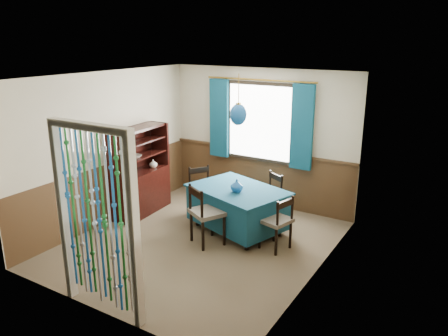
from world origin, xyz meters
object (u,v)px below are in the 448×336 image
Objects in this scene: dining_table at (238,206)px; sideboard at (141,183)px; chair_left at (202,190)px; chair_far at (269,195)px; bowl_shelf at (135,156)px; chair_near at (206,213)px; chair_right at (277,221)px; vase_table at (237,186)px; vase_sideboard at (153,163)px; pendant_lamp at (238,114)px.

dining_table is 1.85m from sideboard.
chair_far is at bearing 146.73° from chair_left.
bowl_shelf is at bearing -150.41° from dining_table.
bowl_shelf is at bearing 57.01° from chair_far.
sideboard is (-1.65, 0.44, 0.05)m from chair_near.
sideboard is at bearing -31.37° from chair_left.
chair_right is (0.99, 0.39, -0.05)m from chair_near.
chair_near is at bearing -114.49° from vase_table.
vase_sideboard reaches higher than vase_table.
bowl_shelf is 0.50m from vase_sideboard.
bowl_shelf is at bearing -167.94° from pendant_lamp.
sideboard is 8.30× the size of vase_table.
pendant_lamp reaches higher than chair_near.
bowl_shelf is (0.06, -0.16, 0.54)m from sideboard.
chair_left is 1.09m from sideboard.
sideboard is 2.01× the size of pendant_lamp.
vase_table is 1.84m from vase_sideboard.
chair_left is 1.03m from vase_sideboard.
chair_far is 3.70× the size of bowl_shelf.
pendant_lamp is at bearing 2.95° from sideboard.
chair_near is 1.08× the size of chair_left.
chair_far is at bearing 101.43° from chair_near.
chair_left is 1.03m from vase_table.
bowl_shelf is (-1.77, -0.38, 0.67)m from dining_table.
pendant_lamp reaches higher than vase_table.
sideboard is (-2.64, 0.04, 0.11)m from chair_right.
pendant_lamp is 1.10m from vase_table.
chair_near is 1.06m from chair_right.
dining_table is 0.72m from chair_far.
vase_sideboard reaches higher than chair_near.
pendant_lamp is 3.51× the size of bowl_shelf.
vase_sideboard is at bearing 46.18° from chair_far.
vase_sideboard is at bearing 177.85° from pendant_lamp.
bowl_shelf is (-0.93, -0.62, 0.63)m from chair_left.
chair_near is at bearing -87.72° from dining_table.
sideboard is 0.56m from bowl_shelf.
vase_table is at bearing -6.25° from vase_sideboard.
vase_sideboard is (-0.93, -0.17, 0.40)m from chair_left.
chair_right is 2.64m from sideboard.
chair_left is 0.56× the size of sideboard.
vase_sideboard is at bearing -45.65° from chair_left.
sideboard reaches higher than vase_sideboard.
pendant_lamp is at bearing -117.47° from dining_table.
vase_table is at bearing -48.89° from dining_table.
sideboard is (-0.99, -0.45, 0.09)m from chair_left.
chair_near is 1.11m from chair_left.
pendant_lamp is (0.84, -0.24, 1.44)m from chair_left.
chair_right reaches higher than dining_table.
vase_sideboard reaches higher than chair_left.
sideboard is 9.46× the size of vase_sideboard.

